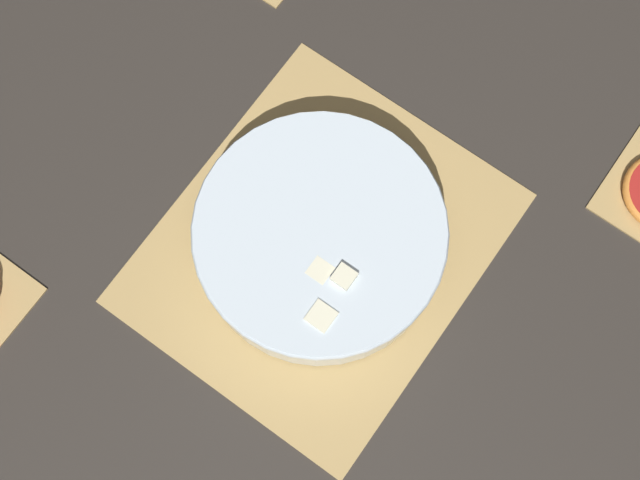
# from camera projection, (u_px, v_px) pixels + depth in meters

# --- Properties ---
(ground_plane) EXTENTS (6.00, 6.00, 0.00)m
(ground_plane) POSITION_uv_depth(u_px,v_px,m) (320.00, 248.00, 1.04)
(ground_plane) COLOR #2D2823
(bamboo_mat_center) EXTENTS (0.41, 0.35, 0.01)m
(bamboo_mat_center) POSITION_uv_depth(u_px,v_px,m) (320.00, 247.00, 1.04)
(bamboo_mat_center) COLOR tan
(bamboo_mat_center) RESTS_ON ground_plane
(fruit_salad_bowl) EXTENTS (0.28, 0.28, 0.08)m
(fruit_salad_bowl) POSITION_uv_depth(u_px,v_px,m) (320.00, 238.00, 1.00)
(fruit_salad_bowl) COLOR silver
(fruit_salad_bowl) RESTS_ON bamboo_mat_center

